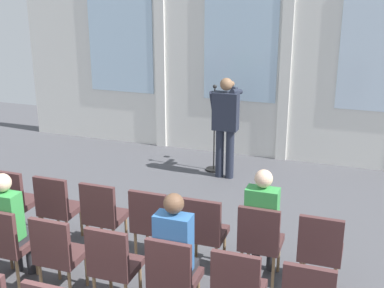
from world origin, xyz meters
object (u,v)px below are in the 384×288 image
Objects in this scene: chair_r1_c4 at (173,273)px; chair_r1_c5 at (238,286)px; chair_r1_c2 at (58,251)px; audience_r0_c5 at (262,218)px; chair_r0_c4 at (204,229)px; chair_r1_c1 at (6,241)px; speaker at (225,121)px; chair_r0_c5 at (260,238)px; chair_r0_c1 at (57,205)px; chair_r0_c3 at (152,220)px; audience_r1_c4 at (175,250)px; chair_r0_c0 at (14,198)px; chair_r0_c2 at (103,212)px; chair_r1_c3 at (113,262)px; mic_stand at (214,152)px; chair_r0_c6 at (320,248)px; audience_r1_c1 at (9,222)px.

chair_r1_c4 is 0.66m from chair_r1_c5.
chair_r1_c2 is 1.31m from chair_r1_c4.
audience_r0_c5 is at bearing 90.00° from chair_r1_c5.
chair_r0_c4 is 1.00× the size of chair_r1_c1.
speaker reaches higher than chair_r1_c2.
chair_r0_c5 is 0.71× the size of audience_r0_c5.
audience_r0_c5 is (2.63, 0.08, 0.20)m from chair_r0_c1.
audience_r1_c4 reaches higher than chair_r0_c3.
chair_r0_c4 is 1.00× the size of chair_r1_c2.
speaker reaches higher than chair_r0_c3.
chair_r1_c2 is (-0.66, -0.99, 0.00)m from chair_r0_c3.
audience_r1_c4 is (-0.66, -0.99, 0.02)m from audience_r0_c5.
chair_r1_c4 is (2.63, -0.99, 0.00)m from chair_r0_c0.
chair_r0_c3 is 0.71× the size of audience_r0_c5.
chair_r0_c1 is at bearing 90.00° from chair_r1_c1.
audience_r0_c5 is at bearing 7.02° from chair_r0_c4.
chair_r0_c2 is 1.00× the size of chair_r1_c3.
chair_r1_c3 is at bearing 0.00° from chair_r1_c1.
chair_r0_c1 is 1.00× the size of chair_r1_c4.
mic_stand is at bearing 83.54° from chair_r1_c2.
chair_r1_c2 is at bearing -100.61° from speaker.
chair_r0_c0 is at bearing 180.00° from chair_r0_c6.
chair_r0_c0 and chair_r0_c3 have the same top height.
audience_r0_c5 is at bearing 28.50° from chair_r1_c2.
audience_r1_c1 is at bearing 90.00° from chair_r1_c1.
chair_r0_c1 is 2.21m from chair_r1_c4.
chair_r0_c5 is 1.00× the size of chair_r1_c5.
audience_r0_c5 is 1.41× the size of chair_r1_c2.
mic_stand is 1.17× the size of audience_r0_c5.
chair_r1_c5 is (1.31, 0.00, 0.00)m from chair_r1_c3.
chair_r1_c2 is (0.66, 0.00, 0.00)m from chair_r1_c1.
chair_r0_c2 is 1.00× the size of chair_r0_c5.
audience_r1_c1 is (-1.31, -0.91, 0.19)m from chair_r0_c3.
chair_r0_c3 is at bearing 180.00° from chair_r0_c6.
chair_r1_c4 is at bearing -143.03° from chair_r0_c6.
chair_r1_c3 is (0.00, -0.99, 0.00)m from chair_r0_c3.
chair_r0_c4 is 1.19m from chair_r1_c5.
audience_r1_c1 is 1.39× the size of chair_r1_c5.
chair_r1_c2 is (-0.47, -4.15, 0.20)m from mic_stand.
audience_r0_c5 is at bearing -66.51° from speaker.
chair_r0_c6 is (2.16, -3.16, 0.20)m from mic_stand.
audience_r1_c4 reaches higher than chair_r0_c1.
mic_stand is 1.65× the size of chair_r0_c6.
chair_r0_c1 and chair_r1_c3 have the same top height.
audience_r1_c1 is at bearing 172.89° from chair_r1_c2.
audience_r1_c4 reaches higher than chair_r0_c5.
audience_r1_c4 is at bearing -54.18° from chair_r0_c3.
audience_r1_c4 reaches higher than audience_r1_c1.
chair_r1_c2 is (0.00, -0.99, 0.00)m from chair_r0_c2.
chair_r0_c3 is 1.00× the size of chair_r1_c5.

